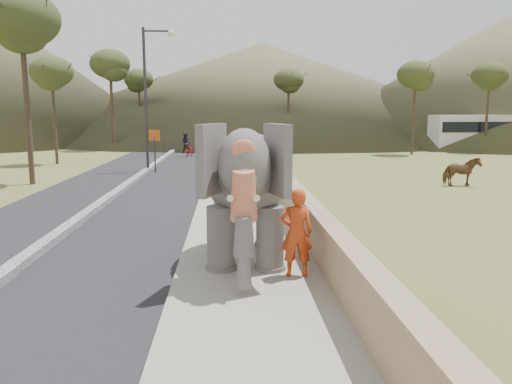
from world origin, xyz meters
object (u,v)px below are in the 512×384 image
lamppost (151,85)px  motorcyclist (188,148)px  cow (461,172)px  elephant_and_man (247,192)px

lamppost → motorcyclist: (1.28, 9.46, -4.18)m
lamppost → motorcyclist: 10.42m
lamppost → cow: lamppost is taller
elephant_and_man → lamppost: bearing=104.8°
elephant_and_man → cow: bearing=47.5°
lamppost → elephant_and_man: size_ratio=1.90×
cow → elephant_and_man: (-10.30, -11.24, 0.96)m
elephant_and_man → motorcyclist: bearing=97.2°
cow → elephant_and_man: bearing=136.4°
elephant_and_man → motorcyclist: (-3.43, 27.32, -0.94)m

